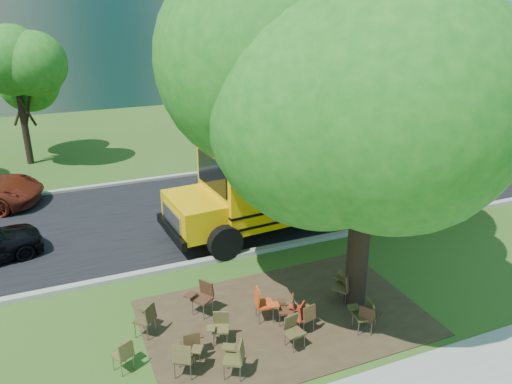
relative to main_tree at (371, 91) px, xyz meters
name	(u,v)px	position (x,y,z in m)	size (l,w,h in m)	color
ground	(241,316)	(-3.00, 0.64, -5.66)	(160.00, 160.00, 0.00)	#274C17
dirt_patch	(284,317)	(-2.00, 0.14, -5.64)	(7.00, 4.50, 0.03)	#382819
asphalt_road	(174,214)	(-3.00, 7.64, -5.64)	(80.00, 8.00, 0.04)	black
kerb_near	(206,261)	(-3.00, 3.64, -5.59)	(80.00, 0.25, 0.14)	gray
kerb_far	(152,179)	(-3.00, 11.74, -5.59)	(80.00, 0.25, 0.14)	gray
bg_tree_2	(16,77)	(-8.00, 16.64, -1.45)	(4.80, 4.80, 6.62)	black
bg_tree_3	(286,52)	(5.00, 14.64, -0.63)	(5.60, 5.60, 7.84)	black
bg_tree_4	(421,61)	(13.00, 13.64, -1.32)	(5.00, 5.00, 6.85)	black
main_tree	(371,91)	(0.00, 0.00, 0.00)	(7.20, 7.20, 9.27)	black
school_bus	(360,161)	(3.74, 5.54, -3.73)	(13.84, 4.09, 3.34)	#E7AA07
chair_0	(192,343)	(-4.60, -0.52, -5.17)	(0.53, 0.47, 0.80)	#402D17
chair_1	(185,356)	(-4.88, -0.96, -5.11)	(0.75, 0.59, 0.89)	brown
chair_2	(236,355)	(-3.87, -1.35, -5.12)	(0.58, 0.74, 0.88)	#4D4821
chair_3	(220,325)	(-3.82, -0.13, -5.17)	(0.64, 0.50, 0.79)	brown
chair_4	(307,315)	(-1.75, -0.59, -5.16)	(0.55, 0.57, 0.81)	#49331A
chair_5	(293,329)	(-2.32, -0.96, -5.15)	(0.55, 0.57, 0.82)	#4D4221
chair_6	(365,312)	(-0.44, -1.09, -5.11)	(0.52, 0.64, 0.88)	#423E1C
chair_7	(368,316)	(-0.40, -1.19, -5.18)	(0.66, 0.52, 0.78)	#3D2316
chair_8	(147,316)	(-5.34, 0.78, -5.11)	(0.60, 0.76, 0.88)	#433B1D
chair_9	(203,295)	(-3.85, 1.12, -5.09)	(0.77, 0.61, 0.92)	#422617
chair_10	(263,302)	(-2.56, 0.23, -5.09)	(0.54, 0.68, 0.93)	#D04116
chair_11	(298,314)	(-1.92, -0.45, -5.17)	(0.54, 0.68, 0.80)	#B02912
chair_12	(346,281)	(-0.04, 0.39, -5.17)	(0.49, 0.51, 0.79)	#413D1C
chair_13	(345,285)	(-0.26, 0.11, -5.07)	(0.64, 0.80, 0.95)	#453A1E
chair_14	(288,307)	(-2.02, -0.12, -5.16)	(0.53, 0.67, 0.82)	#452918
chair_15	(124,352)	(-6.03, -0.26, -5.18)	(0.53, 0.63, 0.78)	brown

